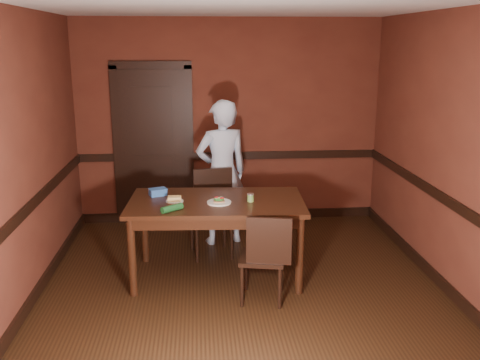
{
  "coord_description": "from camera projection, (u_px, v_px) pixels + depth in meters",
  "views": [
    {
      "loc": [
        -0.41,
        -4.8,
        2.39
      ],
      "look_at": [
        0.0,
        0.35,
        1.05
      ],
      "focal_mm": 40.0,
      "sensor_mm": 36.0,
      "label": 1
    }
  ],
  "objects": [
    {
      "name": "wall_right",
      "position": [
        452.0,
        155.0,
        5.08
      ],
      "size": [
        0.02,
        4.5,
        2.7
      ],
      "primitive_type": "cube",
      "color": "#5A281B",
      "rests_on": "ground"
    },
    {
      "name": "dado_back",
      "position": [
        229.0,
        156.0,
        7.19
      ],
      "size": [
        4.0,
        0.03,
        0.1
      ],
      "primitive_type": "cube",
      "color": "black",
      "rests_on": "ground"
    },
    {
      "name": "wrapped_veg",
      "position": [
        172.0,
        208.0,
        5.06
      ],
      "size": [
        0.22,
        0.19,
        0.06
      ],
      "primitive_type": "cylinder",
      "rotation": [
        0.0,
        1.57,
        0.68
      ],
      "color": "#174A1F",
      "rests_on": "dining_table"
    },
    {
      "name": "dado_right",
      "position": [
        446.0,
        200.0,
        5.19
      ],
      "size": [
        0.03,
        4.5,
        0.1
      ],
      "primitive_type": "cube",
      "color": "black",
      "rests_on": "ground"
    },
    {
      "name": "wall_front",
      "position": [
        280.0,
        250.0,
        2.75
      ],
      "size": [
        4.0,
        0.02,
        2.7
      ],
      "primitive_type": "cube",
      "color": "#5A281B",
      "rests_on": "ground"
    },
    {
      "name": "wall_left",
      "position": [
        20.0,
        162.0,
        4.77
      ],
      "size": [
        0.02,
        4.5,
        2.7
      ],
      "primitive_type": "cube",
      "color": "#5A281B",
      "rests_on": "ground"
    },
    {
      "name": "baseboard_back",
      "position": [
        229.0,
        215.0,
        7.41
      ],
      "size": [
        4.0,
        0.03,
        0.12
      ],
      "primitive_type": "cube",
      "color": "black",
      "rests_on": "ground"
    },
    {
      "name": "dining_table",
      "position": [
        217.0,
        239.0,
        5.52
      ],
      "size": [
        1.82,
        1.08,
        0.83
      ],
      "primitive_type": "cube",
      "rotation": [
        0.0,
        0.0,
        -0.05
      ],
      "color": "black",
      "rests_on": "floor"
    },
    {
      "name": "wall_back",
      "position": [
        229.0,
        122.0,
        7.1
      ],
      "size": [
        4.0,
        0.02,
        2.7
      ],
      "primitive_type": "cube",
      "color": "#5A281B",
      "rests_on": "ground"
    },
    {
      "name": "cheese_saucer",
      "position": [
        175.0,
        200.0,
        5.37
      ],
      "size": [
        0.18,
        0.18,
        0.06
      ],
      "rotation": [
        0.0,
        0.0,
        -0.11
      ],
      "color": "silver",
      "rests_on": "dining_table"
    },
    {
      "name": "floor",
      "position": [
        243.0,
        292.0,
        5.26
      ],
      "size": [
        4.0,
        4.5,
        0.01
      ],
      "primitive_type": "cube",
      "color": "black",
      "rests_on": "ground"
    },
    {
      "name": "sandwich_plate",
      "position": [
        219.0,
        201.0,
        5.32
      ],
      "size": [
        0.24,
        0.24,
        0.06
      ],
      "rotation": [
        0.0,
        0.0,
        0.34
      ],
      "color": "silver",
      "rests_on": "dining_table"
    },
    {
      "name": "baseboard_right",
      "position": [
        438.0,
        279.0,
        5.4
      ],
      "size": [
        0.03,
        4.5,
        0.12
      ],
      "primitive_type": "cube",
      "color": "black",
      "rests_on": "ground"
    },
    {
      "name": "person",
      "position": [
        222.0,
        173.0,
        6.37
      ],
      "size": [
        0.73,
        0.58,
        1.75
      ],
      "primitive_type": "imported",
      "rotation": [
        0.0,
        0.0,
        3.43
      ],
      "color": "silver",
      "rests_on": "floor"
    },
    {
      "name": "door",
      "position": [
        153.0,
        143.0,
        7.05
      ],
      "size": [
        1.05,
        0.07,
        2.2
      ],
      "color": "black",
      "rests_on": "ground"
    },
    {
      "name": "baseboard_left",
      "position": [
        36.0,
        294.0,
        5.1
      ],
      "size": [
        0.03,
        4.5,
        0.12
      ],
      "primitive_type": "cube",
      "color": "black",
      "rests_on": "ground"
    },
    {
      "name": "ceiling",
      "position": [
        243.0,
        4.0,
        4.59
      ],
      "size": [
        4.0,
        4.5,
        0.01
      ],
      "primitive_type": "cube",
      "color": "silver",
      "rests_on": "ground"
    },
    {
      "name": "dado_left",
      "position": [
        27.0,
        210.0,
        4.89
      ],
      "size": [
        0.03,
        4.5,
        0.1
      ],
      "primitive_type": "cube",
      "color": "black",
      "rests_on": "ground"
    },
    {
      "name": "food_tub",
      "position": [
        158.0,
        192.0,
        5.58
      ],
      "size": [
        0.21,
        0.18,
        0.08
      ],
      "rotation": [
        0.0,
        0.0,
        0.38
      ],
      "color": "#366ABC",
      "rests_on": "dining_table"
    },
    {
      "name": "sauce_jar",
      "position": [
        251.0,
        198.0,
        5.37
      ],
      "size": [
        0.07,
        0.07,
        0.08
      ],
      "rotation": [
        0.0,
        0.0,
        0.08
      ],
      "color": "#6D9A48",
      "rests_on": "dining_table"
    },
    {
      "name": "chair_far",
      "position": [
        211.0,
        214.0,
        6.08
      ],
      "size": [
        0.52,
        0.52,
        0.97
      ],
      "primitive_type": null,
      "rotation": [
        0.0,
        0.0,
        0.15
      ],
      "color": "black",
      "rests_on": "floor"
    },
    {
      "name": "chair_near",
      "position": [
        262.0,
        256.0,
        5.02
      ],
      "size": [
        0.48,
        0.48,
        0.88
      ],
      "primitive_type": null,
      "rotation": [
        0.0,
        0.0,
        2.95
      ],
      "color": "black",
      "rests_on": "floor"
    }
  ]
}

